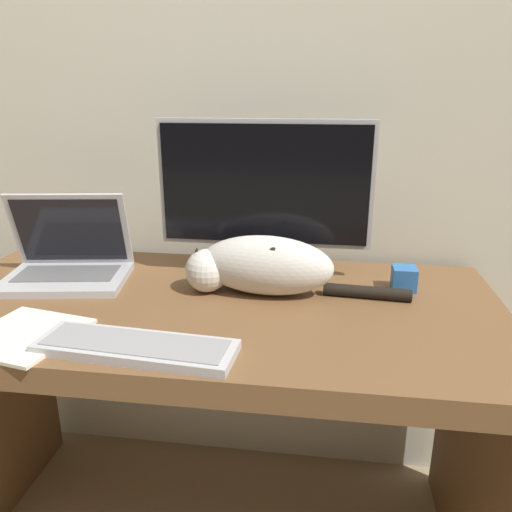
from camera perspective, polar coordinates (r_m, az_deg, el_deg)
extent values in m
cube|color=beige|center=(1.56, -2.24, 19.51)|extent=(6.40, 0.06, 2.60)
cube|color=brown|center=(1.27, -5.21, -6.39)|extent=(1.45, 0.71, 0.06)
cube|color=brown|center=(1.51, 23.63, -20.81)|extent=(0.04, 0.65, 0.71)
cylinder|color=#B2B2B7|center=(1.42, 0.91, -1.81)|extent=(0.23, 0.23, 0.02)
cylinder|color=#B2B2B7|center=(1.41, 0.92, 0.13)|extent=(0.04, 0.04, 0.08)
cube|color=#B2B2B7|center=(1.36, 0.99, 8.22)|extent=(0.58, 0.02, 0.34)
cube|color=black|center=(1.35, 0.94, 8.14)|extent=(0.56, 0.01, 0.32)
cube|color=#B7B7BC|center=(1.47, -20.89, -2.49)|extent=(0.36, 0.28, 0.02)
cube|color=slate|center=(1.47, -20.77, -1.88)|extent=(0.28, 0.17, 0.00)
cube|color=#B7B7BC|center=(1.50, -20.43, 2.83)|extent=(0.33, 0.13, 0.22)
cube|color=black|center=(1.50, -20.48, 2.72)|extent=(0.30, 0.11, 0.19)
cube|color=#BCBCC1|center=(1.05, -13.58, -10.11)|extent=(0.42, 0.15, 0.02)
cube|color=#939397|center=(1.05, -13.63, -9.57)|extent=(0.38, 0.13, 0.00)
ellipsoid|color=silver|center=(1.28, 1.13, -1.07)|extent=(0.36, 0.17, 0.15)
ellipsoid|color=black|center=(1.26, 1.92, 0.69)|extent=(0.16, 0.12, 0.06)
sphere|color=silver|center=(1.30, -5.63, -1.66)|extent=(0.11, 0.11, 0.11)
cone|color=black|center=(1.30, -6.77, 0.36)|extent=(0.03, 0.03, 0.03)
cone|color=black|center=(1.28, -4.61, 0.20)|extent=(0.03, 0.03, 0.03)
cylinder|color=black|center=(1.30, 12.56, -4.06)|extent=(0.22, 0.05, 0.03)
cube|color=white|center=(1.19, -24.98, -8.17)|extent=(0.25, 0.26, 0.01)
cube|color=#2D6BB7|center=(1.37, 16.55, -2.47)|extent=(0.06, 0.06, 0.06)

